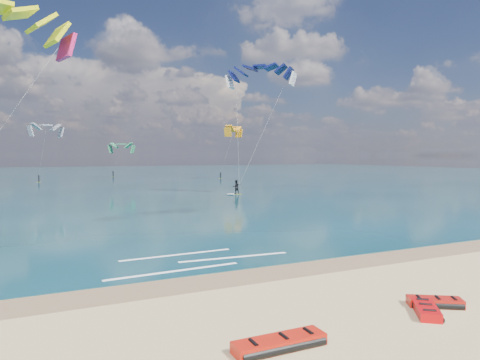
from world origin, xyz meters
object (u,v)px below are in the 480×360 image
packed_kite_right (426,314)px  kitesurfer_far (250,117)px  packed_kite_left (279,349)px  packed_kite_mid (435,306)px

packed_kite_right → kitesurfer_far: (14.19, 41.67, 10.53)m
packed_kite_left → kitesurfer_far: bearing=64.8°
packed_kite_left → packed_kite_right: (5.80, 0.12, 0.00)m
packed_kite_mid → packed_kite_right: bearing=-123.0°
packed_kite_left → packed_kite_mid: bearing=5.0°
packed_kite_left → kitesurfer_far: size_ratio=0.15×
packed_kite_left → packed_kite_right: 5.80m
packed_kite_mid → kitesurfer_far: kitesurfer_far is taller
packed_kite_left → packed_kite_right: size_ratio=1.57×
packed_kite_left → packed_kite_mid: 6.74m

